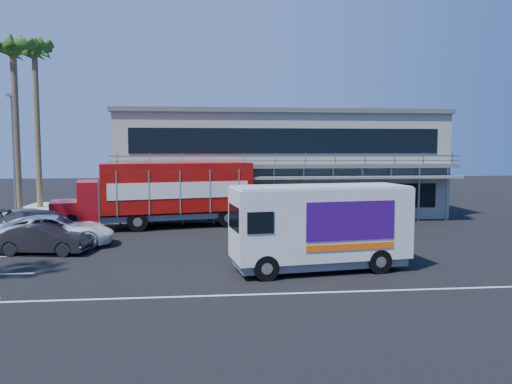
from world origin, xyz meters
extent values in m
plane|color=black|center=(0.00, 0.00, 0.00)|extent=(120.00, 120.00, 0.00)
cube|color=gray|center=(3.00, 15.00, 3.50)|extent=(22.00, 10.00, 7.00)
cube|color=#515454|center=(3.00, 15.00, 7.15)|extent=(22.40, 10.40, 0.30)
cube|color=#515454|center=(3.00, 9.40, 3.60)|extent=(22.00, 1.20, 0.25)
cube|color=gray|center=(3.00, 8.85, 4.10)|extent=(22.00, 0.08, 0.90)
cube|color=slate|center=(3.00, 9.10, 2.90)|extent=(22.00, 1.80, 0.15)
cube|color=black|center=(3.00, 9.98, 1.60)|extent=(20.00, 0.06, 1.60)
cube|color=black|center=(3.00, 9.98, 5.20)|extent=(20.00, 0.06, 1.60)
cylinder|color=brown|center=(-14.70, 13.00, 5.50)|extent=(0.44, 0.44, 11.00)
sphere|color=#134514|center=(-14.70, 13.00, 11.20)|extent=(1.10, 1.10, 1.10)
cylinder|color=brown|center=(-15.10, 18.50, 6.00)|extent=(0.44, 0.44, 12.00)
sphere|color=#134514|center=(-15.10, 18.50, 12.20)|extent=(1.10, 1.10, 1.10)
cylinder|color=gray|center=(-14.20, 11.00, 4.00)|extent=(0.14, 0.14, 8.00)
cube|color=gray|center=(-14.20, 11.00, 8.00)|extent=(0.50, 0.25, 0.18)
cube|color=#AA0D12|center=(-10.14, 7.17, 1.10)|extent=(2.03, 2.75, 1.32)
cube|color=#AA0D12|center=(-8.95, 7.43, 1.71)|extent=(1.66, 2.93, 2.31)
cube|color=black|center=(-8.95, 7.43, 2.37)|extent=(0.55, 2.30, 0.77)
cube|color=#AF130A|center=(-4.00, 8.50, 2.42)|extent=(9.20, 4.56, 2.86)
cube|color=slate|center=(-4.00, 8.50, 0.72)|extent=(9.11, 4.15, 0.33)
cube|color=white|center=(-3.71, 7.14, 2.31)|extent=(7.93, 1.75, 0.94)
cube|color=white|center=(-4.29, 9.86, 2.31)|extent=(7.93, 1.75, 0.94)
cylinder|color=black|center=(-9.56, 6.06, 0.57)|extent=(1.18, 0.52, 1.15)
cylinder|color=black|center=(-10.07, 8.43, 0.57)|extent=(1.18, 0.52, 1.15)
cylinder|color=black|center=(-6.11, 6.80, 0.57)|extent=(1.18, 0.52, 1.15)
cylinder|color=black|center=(-6.63, 9.17, 0.57)|extent=(1.18, 0.52, 1.15)
cylinder|color=black|center=(-0.94, 7.92, 0.57)|extent=(1.18, 0.52, 1.15)
cylinder|color=black|center=(-1.46, 10.29, 0.57)|extent=(1.18, 0.52, 1.15)
cube|color=silver|center=(2.10, -3.01, 1.88)|extent=(6.99, 3.20, 2.70)
cube|color=slate|center=(2.10, -3.01, 0.39)|extent=(6.69, 2.94, 0.34)
cube|color=black|center=(-1.22, -3.46, 2.17)|extent=(0.32, 1.89, 0.91)
cube|color=silver|center=(2.10, -3.01, 3.26)|extent=(6.85, 3.14, 0.08)
cube|color=#370B65|center=(3.02, -4.06, 2.07)|extent=(3.44, 0.50, 1.44)
cube|color=#370B65|center=(2.70, -1.74, 2.07)|extent=(3.44, 0.50, 1.44)
cube|color=#F2590C|center=(3.02, -4.07, 1.11)|extent=(3.44, 0.49, 0.24)
cylinder|color=black|center=(-0.15, -4.35, 0.46)|extent=(0.95, 0.40, 0.92)
cylinder|color=black|center=(-0.43, -2.32, 0.46)|extent=(0.95, 0.40, 0.92)
cylinder|color=black|center=(4.24, -3.75, 0.46)|extent=(0.95, 0.40, 0.92)
cylinder|color=black|center=(3.96, -1.72, 0.46)|extent=(0.95, 0.40, 0.92)
imported|color=black|center=(-9.50, 1.20, 0.66)|extent=(4.19, 1.97, 1.33)
imported|color=white|center=(-9.50, 2.72, 0.77)|extent=(5.92, 3.45, 1.55)
imported|color=#2B2D3A|center=(-10.35, 4.00, 0.81)|extent=(5.95, 3.58, 1.62)
imported|color=gray|center=(-12.11, 7.20, 0.73)|extent=(4.42, 2.08, 1.46)
camera|label=1|loc=(-2.30, -21.69, 4.71)|focal=35.00mm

